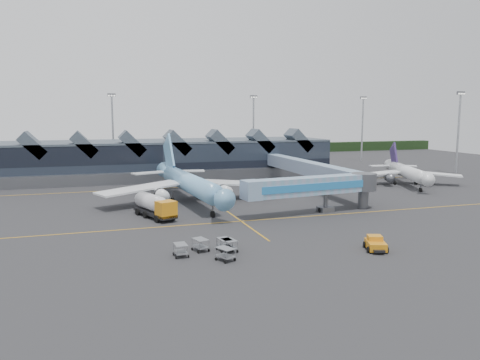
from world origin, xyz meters
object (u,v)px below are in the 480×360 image
object	(u,v)px
jet_bridge	(321,186)
pushback_tug	(376,244)
regional_jet	(406,172)
fuel_truck	(154,205)
main_airliner	(188,182)

from	to	relation	value
jet_bridge	pushback_tug	xyz separation A→B (m)	(-3.84, -21.73, -3.67)
regional_jet	pushback_tug	world-z (taller)	regional_jet
regional_jet	fuel_truck	xyz separation A→B (m)	(-60.58, -17.66, -1.01)
regional_jet	fuel_truck	distance (m)	63.11
main_airliner	regional_jet	distance (m)	53.11
main_airliner	fuel_truck	size ratio (longest dim) A/B	3.67
main_airliner	regional_jet	bearing A→B (deg)	1.93
fuel_truck	pushback_tug	distance (m)	35.12
regional_jet	pushback_tug	distance (m)	57.88
jet_bridge	fuel_truck	world-z (taller)	jet_bridge
regional_jet	pushback_tug	bearing A→B (deg)	-110.81
jet_bridge	pushback_tug	size ratio (longest dim) A/B	6.06
regional_jet	jet_bridge	world-z (taller)	regional_jet
main_airliner	regional_jet	size ratio (longest dim) A/B	1.45
main_airliner	fuel_truck	xyz separation A→B (m)	(-7.81, -11.68, -1.67)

